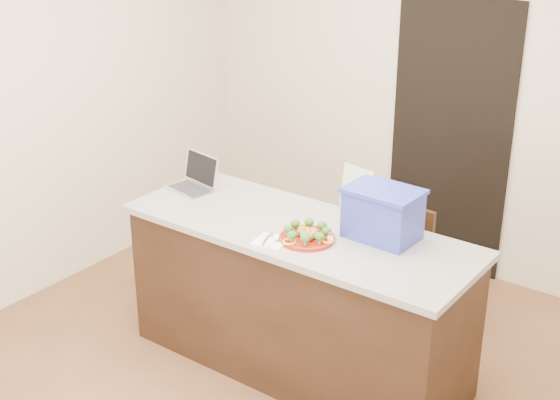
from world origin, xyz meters
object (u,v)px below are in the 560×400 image
Objects in this scene: island at (298,298)px; laptop at (196,179)px; chair at (399,262)px; yogurt_bottle at (330,240)px; blue_box at (383,213)px; plate at (307,238)px; napkin at (271,241)px.

island is 6.12× the size of laptop.
chair is at bearing 38.92° from laptop.
yogurt_bottle is 0.32m from blue_box.
island is 6.77× the size of plate.
plate is 0.20m from napkin.
island is 0.77m from chair.
island is at bearing -106.42° from chair.
napkin is at bearing -150.77° from yogurt_bottle.
island is at bearing 140.12° from plate.
plate is 0.14m from yogurt_bottle.
napkin is 2.41× the size of yogurt_bottle.
laptop reaches higher than napkin.
plate is 4.35× the size of yogurt_bottle.
island is 5.11× the size of blue_box.
laptop is (-0.86, 0.09, 0.52)m from island.
laptop is (-1.12, 0.18, 0.03)m from yogurt_bottle.
yogurt_bottle reaches higher than napkin.
chair is at bearing 108.78° from blue_box.
napkin is 0.32m from yogurt_bottle.
yogurt_bottle is at bearing -17.74° from island.
laptop is 0.84× the size of blue_box.
laptop is (-0.99, 0.20, 0.05)m from plate.
chair is at bearing 73.48° from napkin.
laptop is at bearing -146.93° from chair.
chair is (1.13, 0.63, -0.50)m from laptop.
plate is at bearing -1.69° from laptop.
plate is 1.80× the size of napkin.
napkin is (-0.02, -0.24, 0.46)m from island.
napkin is at bearing -136.72° from blue_box.
yogurt_bottle is at bearing 9.98° from plate.
island is at bearing -158.14° from blue_box.
island is 0.56m from yogurt_bottle.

